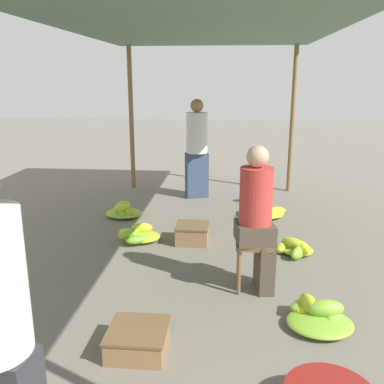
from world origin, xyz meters
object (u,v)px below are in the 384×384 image
(crate_near, at_px, (192,233))
(banana_pile_right_2, at_px, (318,316))
(banana_pile_left_0, at_px, (138,235))
(shopper_walking_mid, at_px, (197,147))
(vendor_seated, at_px, (258,216))
(crate_mid, at_px, (138,340))
(banana_pile_right_3, at_px, (260,211))
(stool, at_px, (254,251))
(banana_pile_left_1, at_px, (124,212))
(banana_pile_right_0, at_px, (294,248))
(banana_pile_right_1, at_px, (257,196))

(crate_near, bearing_deg, banana_pile_right_2, -55.58)
(banana_pile_left_0, xyz_separation_m, shopper_walking_mid, (0.56, 2.09, 0.77))
(vendor_seated, xyz_separation_m, crate_mid, (-0.90, -1.06, -0.63))
(banana_pile_right_3, distance_m, crate_near, 1.42)
(stool, bearing_deg, vendor_seated, -8.90)
(banana_pile_left_1, height_order, banana_pile_right_3, banana_pile_right_3)
(stool, distance_m, banana_pile_right_2, 0.83)
(crate_mid, bearing_deg, shopper_walking_mid, 88.90)
(banana_pile_left_0, relative_size, banana_pile_right_0, 1.05)
(banana_pile_left_0, bearing_deg, vendor_seated, -38.90)
(stool, distance_m, banana_pile_left_1, 2.69)
(banana_pile_right_1, bearing_deg, banana_pile_left_0, -130.79)
(banana_pile_right_3, height_order, crate_near, banana_pile_right_3)
(banana_pile_right_3, bearing_deg, shopper_walking_mid, 136.28)
(crate_near, distance_m, shopper_walking_mid, 2.20)
(banana_pile_right_1, xyz_separation_m, banana_pile_right_2, (0.29, -3.50, -0.03))
(banana_pile_right_0, height_order, crate_near, crate_near)
(banana_pile_right_1, relative_size, crate_mid, 0.96)
(crate_near, bearing_deg, banana_pile_right_0, -12.97)
(banana_pile_right_3, height_order, shopper_walking_mid, shopper_walking_mid)
(banana_pile_left_1, distance_m, crate_near, 1.40)
(banana_pile_right_2, bearing_deg, banana_pile_right_1, 94.81)
(stool, distance_m, banana_pile_right_0, 1.04)
(crate_mid, height_order, shopper_walking_mid, shopper_walking_mid)
(banana_pile_right_2, distance_m, crate_near, 2.08)
(stool, distance_m, crate_mid, 1.41)
(banana_pile_right_2, distance_m, shopper_walking_mid, 4.08)
(banana_pile_right_0, relative_size, banana_pile_right_2, 0.98)
(stool, bearing_deg, banana_pile_right_0, 59.43)
(banana_pile_right_0, bearing_deg, crate_near, 167.03)
(vendor_seated, height_order, banana_pile_right_1, vendor_seated)
(banana_pile_right_2, bearing_deg, crate_mid, -161.06)
(banana_pile_left_0, distance_m, banana_pile_left_1, 0.99)
(vendor_seated, height_order, shopper_walking_mid, shopper_walking_mid)
(banana_pile_left_0, xyz_separation_m, banana_pile_left_1, (-0.40, 0.91, 0.01))
(vendor_seated, height_order, banana_pile_left_1, vendor_seated)
(stool, bearing_deg, banana_pile_right_2, -49.91)
(crate_near, bearing_deg, banana_pile_right_3, 51.25)
(banana_pile_right_3, xyz_separation_m, crate_mid, (-1.09, -3.30, 0.02))
(banana_pile_left_0, relative_size, banana_pile_left_1, 1.04)
(banana_pile_left_0, height_order, banana_pile_right_3, banana_pile_right_3)
(vendor_seated, relative_size, crate_mid, 3.19)
(stool, bearing_deg, banana_pile_left_0, 140.74)
(crate_near, bearing_deg, stool, -58.88)
(stool, height_order, vendor_seated, vendor_seated)
(banana_pile_left_1, height_order, banana_pile_right_0, banana_pile_left_1)
(banana_pile_left_0, xyz_separation_m, crate_mid, (0.48, -2.17, 0.02))
(banana_pile_left_1, relative_size, crate_mid, 1.23)
(banana_pile_right_0, distance_m, banana_pile_right_3, 1.42)
(banana_pile_left_1, distance_m, crate_mid, 3.20)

